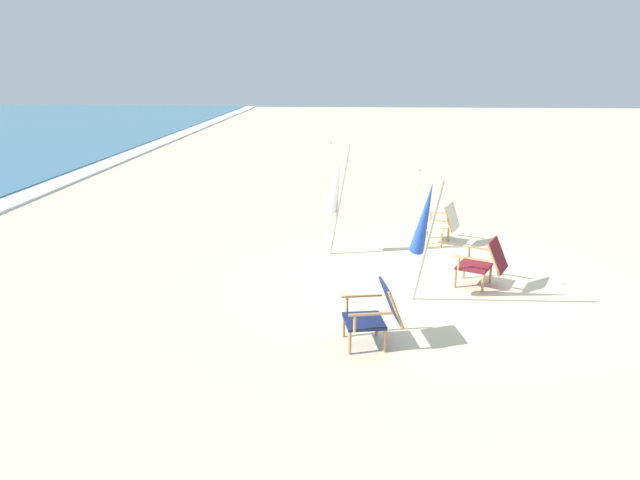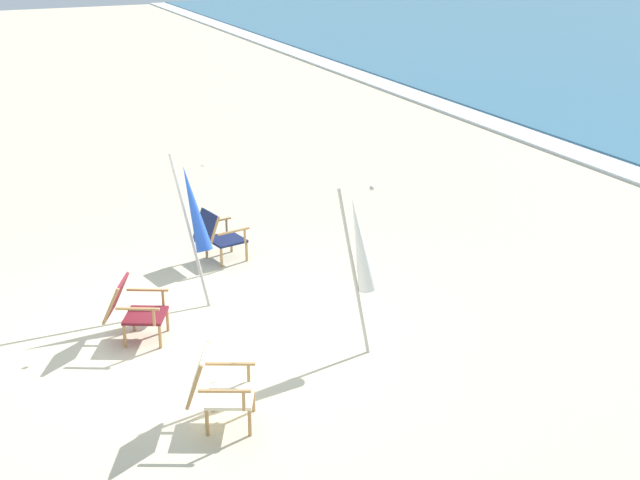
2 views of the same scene
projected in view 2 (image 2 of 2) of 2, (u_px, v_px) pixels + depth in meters
The scene contains 6 objects.
ground_plane at pixel (193, 337), 11.11m from camera, with size 80.00×80.00×0.00m, color beige.
beach_chair_back_right at pixel (132, 307), 10.91m from camera, with size 0.83×0.90×0.80m.
beach_chair_front_left at pixel (215, 386), 9.11m from camera, with size 0.80×0.85×0.82m.
beach_chair_front_right at pixel (217, 235), 13.32m from camera, with size 0.69×0.78×0.81m.
umbrella_furled_white at pixel (360, 246), 10.25m from camera, with size 0.38×0.49×2.10m.
umbrella_furled_blue at pixel (194, 210), 11.70m from camera, with size 0.84×0.40×2.00m.
Camera 2 is at (9.74, -2.69, 5.04)m, focal length 50.00 mm.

